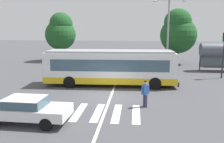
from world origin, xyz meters
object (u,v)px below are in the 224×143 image
Objects in this scene: parked_car_blue at (117,59)px; background_tree_left at (61,32)px; background_tree_right at (178,31)px; parked_car_white at (97,59)px; traffic_light_far_corner at (224,48)px; twin_arm_street_lamp at (168,27)px; pedestrian_crossing_street at (145,92)px; foreground_sedan at (26,108)px; city_transit_bus at (110,67)px; bus_stop_shelter at (220,50)px; parked_car_silver at (136,60)px.

parked_car_blue is 0.63× the size of background_tree_left.
background_tree_left reaches higher than parked_car_blue.
background_tree_right is at bearing -4.95° from background_tree_left.
parked_car_white is 16.12m from traffic_light_far_corner.
twin_arm_street_lamp reaches higher than traffic_light_far_corner.
pedestrian_crossing_street is 7.04m from foreground_sedan.
twin_arm_street_lamp is 17.04m from background_tree_left.
background_tree_left is (-9.26, 14.99, 2.86)m from city_transit_bus.
parked_car_blue is 10.09m from background_tree_left.
bus_stop_shelter is 0.57× the size of background_tree_right.
parked_car_blue is at bearing 171.61° from parked_car_silver.
parked_car_blue is 2.72m from parked_car_silver.
background_tree_left is at bearing 159.94° from parked_car_blue.
background_tree_left is at bearing 121.71° from city_transit_bus.
bus_stop_shelter reaches higher than pedestrian_crossing_street.
pedestrian_crossing_street is 0.23× the size of background_tree_right.
pedestrian_crossing_street is 12.59m from traffic_light_far_corner.
pedestrian_crossing_street is 16.44m from bus_stop_shelter.
parked_car_white is at bearing 176.42° from parked_car_silver.
background_tree_right is at bearing 59.53° from city_transit_bus.
parked_car_white is 11.91m from background_tree_right.
twin_arm_street_lamp reaches higher than foreground_sedan.
background_tree_right is (5.12, 19.00, 3.55)m from pedestrian_crossing_street.
background_tree_right is (5.69, 2.13, 3.75)m from parked_car_silver.
bus_stop_shelter is (12.28, -3.60, 1.65)m from parked_car_blue.
traffic_light_far_corner is (8.53, -7.33, 2.29)m from parked_car_silver.
twin_arm_street_lamp is 7.03m from background_tree_right.
bus_stop_shelter is (11.84, 8.17, 0.83)m from city_transit_bus.
twin_arm_street_lamp is (-6.14, -1.31, 2.62)m from bus_stop_shelter.
city_transit_bus is 2.47× the size of parked_car_silver.
background_tree_right is at bearing 20.50° from parked_car_silver.
city_transit_bus is 14.41m from bus_stop_shelter.
twin_arm_street_lamp is (6.14, -4.91, 4.27)m from parked_car_blue.
foreground_sedan is at bearing -153.58° from pedestrian_crossing_street.
traffic_light_far_corner is 0.62× the size of background_tree_left.
pedestrian_crossing_street is at bearing -79.29° from parked_car_blue.
city_transit_bus is 12.18m from parked_car_white.
traffic_light_far_corner is at bearing 50.20° from pedestrian_crossing_street.
background_tree_right is at bearing 71.32° from twin_arm_street_lamp.
traffic_light_far_corner is at bearing -28.66° from background_tree_left.
twin_arm_street_lamp reaches higher than city_transit_bus.
bus_stop_shelter is at bearing -53.84° from background_tree_right.
parked_car_silver is at bearing 127.35° from twin_arm_street_lamp.
bus_stop_shelter reaches higher than parked_car_silver.
parked_car_silver is 1.01× the size of traffic_light_far_corner.
city_transit_bus is 11.60m from traffic_light_far_corner.
parked_car_silver is 0.63× the size of background_tree_left.
city_transit_bus reaches higher than parked_car_silver.
bus_stop_shelter reaches higher than city_transit_bus.
parked_car_blue is at bearing 145.43° from traffic_light_far_corner.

